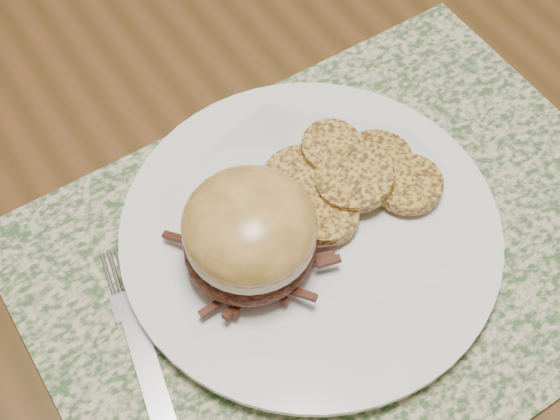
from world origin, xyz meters
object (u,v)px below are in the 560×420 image
object	(u,v)px
dining_table	(399,197)
fork	(148,368)
pork_sandwich	(250,234)
dinner_plate	(310,232)

from	to	relation	value
dining_table	fork	size ratio (longest dim) A/B	7.72
pork_sandwich	dinner_plate	bearing A→B (deg)	-13.84
dinner_plate	fork	xyz separation A→B (m)	(-0.15, -0.03, -0.01)
dining_table	pork_sandwich	xyz separation A→B (m)	(-0.17, -0.03, 0.13)
dining_table	pork_sandwich	world-z (taller)	pork_sandwich
dining_table	dinner_plate	size ratio (longest dim) A/B	5.77
dinner_plate	pork_sandwich	xyz separation A→B (m)	(-0.05, 0.00, 0.04)
fork	dinner_plate	bearing A→B (deg)	22.01
dining_table	dinner_plate	distance (m)	0.16
dinner_plate	pork_sandwich	world-z (taller)	pork_sandwich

